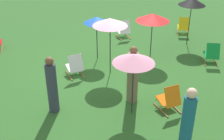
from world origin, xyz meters
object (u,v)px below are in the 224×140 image
Objects in this scene: deckchair_10 at (169,99)px; deckchair_8 at (183,27)px; umbrella_2 at (153,17)px; umbrella_3 at (96,20)px; umbrella_0 at (192,1)px; person_0 at (133,76)px; person_2 at (187,123)px; deckchair_1 at (124,30)px; person_1 at (52,86)px; umbrella_5 at (110,22)px; deckchair_7 at (212,54)px; deckchair_11 at (75,66)px; umbrella_4 at (134,59)px.

deckchair_8 is at bearing -130.24° from deckchair_10.
umbrella_2 reaches higher than umbrella_3.
umbrella_0 is 1.19× the size of umbrella_3.
person_2 is at bearing -43.86° from person_0.
umbrella_2 reaches higher than deckchair_1.
person_1 is at bearing 36.23° from umbrella_0.
umbrella_5 reaches higher than deckchair_1.
deckchair_11 is at bearing 15.73° from deckchair_7.
deckchair_11 is 1.96m from umbrella_5.
person_0 reaches higher than deckchair_8.
umbrella_4 is (3.61, 5.65, 1.34)m from deckchair_8.
deckchair_8 is at bearing 170.38° from deckchair_1.
umbrella_0 is at bearing -173.09° from deckchair_11.
deckchair_10 and deckchair_11 have the same top height.
deckchair_10 is at bearing 83.99° from umbrella_2.
umbrella_5 is 1.12× the size of person_2.
umbrella_5 is (-0.34, 1.18, 0.31)m from umbrella_3.
deckchair_1 is 4.10m from deckchair_7.
deckchair_1 is 0.41× the size of umbrella_0.
person_2 reaches higher than deckchair_8.
umbrella_2 is 1.01× the size of person_0.
deckchair_10 is 1.00× the size of deckchair_11.
umbrella_4 is 1.07m from person_0.
deckchair_8 and deckchair_10 have the same top height.
umbrella_3 is at bearing 45.09° from deckchair_1.
umbrella_0 is at bearing 78.36° from person_0.
person_0 is (3.46, 2.02, 0.47)m from deckchair_7.
umbrella_0 is (0.21, -1.87, 1.50)m from deckchair_7.
person_1 is at bearing 50.20° from deckchair_1.
deckchair_7 is at bearing -27.42° from person_2.
umbrella_5 reaches higher than umbrella_4.
deckchair_10 is 1.79m from person_2.
person_2 is (2.72, 7.39, 0.50)m from deckchair_8.
deckchair_10 is 3.33m from person_1.
deckchair_1 is 3.97m from deckchair_11.
umbrella_3 is 0.95× the size of person_0.
deckchair_11 is 4.81m from person_2.
deckchair_8 is 0.50× the size of umbrella_3.
umbrella_2 is (-0.36, -3.40, 1.30)m from deckchair_10.
umbrella_5 reaches higher than umbrella_2.
deckchair_8 is 0.47× the size of umbrella_2.
umbrella_5 is at bearing 165.45° from deckchair_11.
deckchair_7 is at bearing -149.53° from deckchair_10.
umbrella_4 is at bearing 105.86° from deckchair_11.
deckchair_1 is 5.08m from person_0.
person_0 is at bearing 103.92° from umbrella_3.
person_0 reaches higher than deckchair_11.
deckchair_8 is at bearing -101.59° from umbrella_0.
person_1 is (2.98, 5.20, 0.45)m from deckchair_1.
person_0 is 2.48m from person_2.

